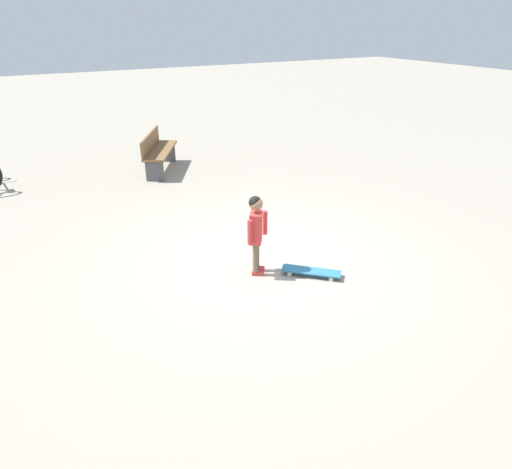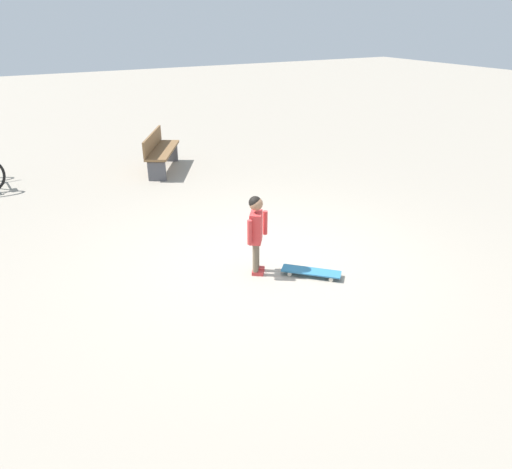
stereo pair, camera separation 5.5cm
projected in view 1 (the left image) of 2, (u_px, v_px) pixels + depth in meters
ground_plane at (266, 259)px, 6.38m from camera, size 50.00×50.00×0.00m
child_person at (256, 227)px, 5.78m from camera, size 0.37×0.28×1.06m
skateboard at (311, 271)px, 5.96m from camera, size 0.68×0.66×0.07m
street_bench at (158, 151)px, 9.84m from camera, size 1.17×1.61×0.80m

